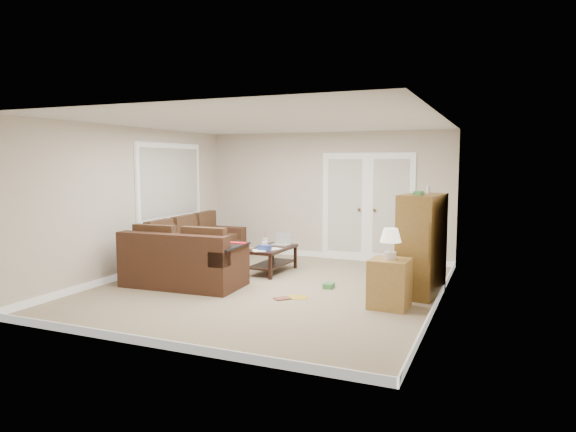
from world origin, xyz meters
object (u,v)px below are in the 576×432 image
at_px(sectional_sofa, 191,256).
at_px(tv_armoire, 421,244).
at_px(side_cabinet, 390,279).
at_px(coffee_table, 272,259).

height_order(sectional_sofa, tv_armoire, tv_armoire).
distance_m(tv_armoire, side_cabinet, 0.95).
distance_m(sectional_sofa, side_cabinet, 3.53).
relative_size(sectional_sofa, coffee_table, 2.56).
relative_size(coffee_table, tv_armoire, 0.70).
xyz_separation_m(coffee_table, tv_armoire, (2.61, -0.55, 0.50)).
height_order(sectional_sofa, coffee_table, sectional_sofa).
bearing_deg(coffee_table, side_cabinet, -28.46).
xyz_separation_m(sectional_sofa, coffee_table, (1.15, 0.78, -0.09)).
bearing_deg(sectional_sofa, tv_armoire, 0.78).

